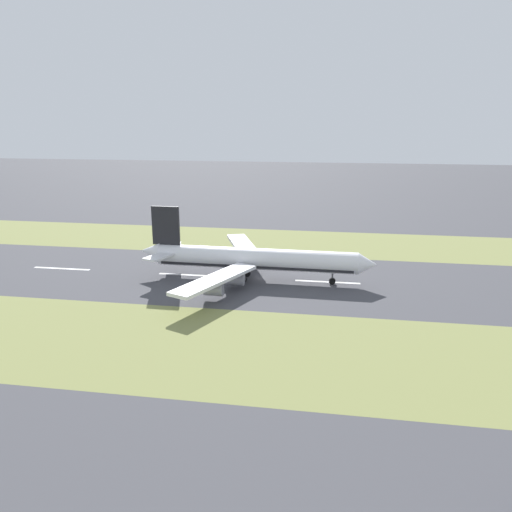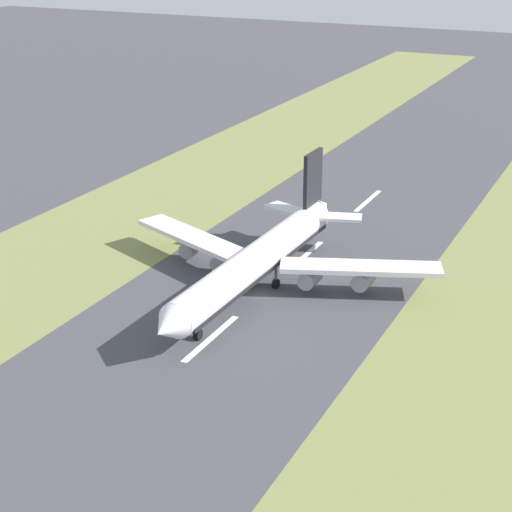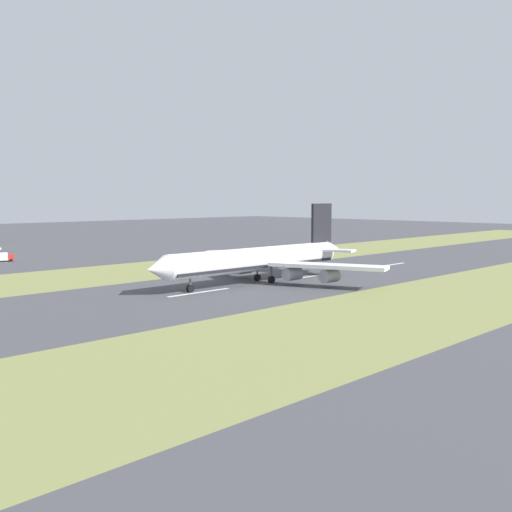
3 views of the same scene
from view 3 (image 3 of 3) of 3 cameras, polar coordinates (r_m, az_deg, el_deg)
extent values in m
plane|color=#424247|center=(151.78, 0.09, -2.70)|extent=(800.00, 800.00, 0.00)
cube|color=olive|center=(124.62, 14.97, -4.70)|extent=(40.00, 600.00, 0.01)
cube|color=olive|center=(186.00, -9.79, -1.25)|extent=(40.00, 600.00, 0.01)
cube|color=silver|center=(199.45, 12.56, -0.84)|extent=(1.20, 18.00, 0.01)
cube|color=silver|center=(167.25, 5.19, -1.95)|extent=(1.20, 18.00, 0.01)
cube|color=silver|center=(139.16, -5.42, -3.47)|extent=(1.20, 18.00, 0.01)
cylinder|color=white|center=(152.77, 0.00, -0.30)|extent=(6.84, 56.08, 6.00)
cone|color=white|center=(133.43, -9.43, -1.23)|extent=(5.95, 5.09, 5.88)
cone|color=white|center=(175.63, 7.27, 0.68)|extent=(5.19, 6.08, 5.10)
cube|color=black|center=(152.94, 0.00, -0.91)|extent=(6.51, 53.84, 0.70)
cube|color=white|center=(146.43, 6.82, -0.95)|extent=(29.21, 16.06, 0.90)
cube|color=white|center=(170.49, -2.36, 0.00)|extent=(29.05, 16.79, 0.90)
cylinder|color=#93939E|center=(149.79, 3.50, -1.72)|extent=(3.27, 4.85, 3.20)
cylinder|color=#93939E|center=(146.64, 7.03, -1.91)|extent=(3.27, 4.85, 3.20)
cylinder|color=#93939E|center=(162.35, -1.20, -1.14)|extent=(3.27, 4.85, 3.20)
cylinder|color=#93939E|center=(171.30, -2.40, -0.79)|extent=(3.27, 4.85, 3.20)
cube|color=black|center=(171.26, 6.26, 3.15)|extent=(0.92, 8.01, 11.00)
cube|color=white|center=(168.30, 7.67, 0.54)|extent=(10.85, 7.15, 0.60)
cube|color=white|center=(175.28, 4.84, 0.77)|extent=(10.89, 7.40, 0.60)
cylinder|color=#59595E|center=(139.32, -6.29, -2.44)|extent=(0.50, 0.50, 3.20)
cylinder|color=black|center=(139.55, -6.28, -3.09)|extent=(0.93, 1.81, 1.80)
cylinder|color=#59595E|center=(153.47, 1.48, -1.66)|extent=(0.50, 0.50, 3.20)
cylinder|color=black|center=(153.68, 1.48, -2.26)|extent=(0.93, 1.81, 1.80)
cylinder|color=#59595E|center=(157.11, 0.12, -1.49)|extent=(0.50, 0.50, 3.20)
cylinder|color=black|center=(157.32, 0.12, -2.07)|extent=(0.93, 1.81, 1.80)
cube|color=#B2231E|center=(222.49, -22.33, -0.09)|extent=(2.69, 2.56, 2.00)
cube|color=silver|center=(222.20, -23.10, -0.05)|extent=(3.28, 4.47, 2.60)
cylinder|color=black|center=(223.67, -22.34, -0.32)|extent=(0.63, 1.06, 1.00)
cylinder|color=black|center=(221.49, -22.29, -0.37)|extent=(0.63, 1.06, 1.00)
camera|label=1|loc=(255.33, -25.63, 9.96)|focal=35.00mm
camera|label=2|loc=(66.00, -75.10, 41.64)|focal=60.00mm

